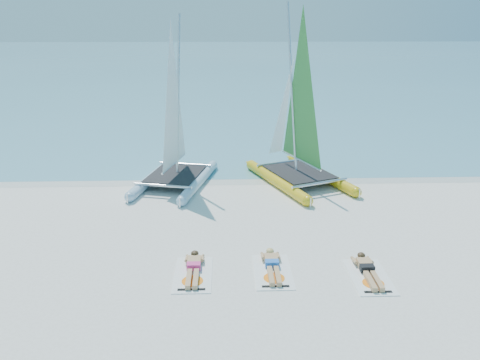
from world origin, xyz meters
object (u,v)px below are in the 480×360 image
object	(u,v)px
catamaran_yellow	(294,125)
towel_a	(193,274)
catamaran_blue	(174,135)
sunbather_a	(194,267)
towel_c	(369,276)
sunbather_b	(272,264)
towel_b	(273,272)
sunbather_c	(367,269)

from	to	relation	value
catamaran_yellow	towel_a	world-z (taller)	catamaran_yellow
catamaran_blue	sunbather_a	xyz separation A→B (m)	(1.14, -7.12, -1.93)
catamaran_yellow	towel_c	bearing A→B (deg)	-105.56
sunbather_a	sunbather_b	distance (m)	2.13
catamaran_yellow	towel_b	bearing A→B (deg)	-123.89
towel_a	sunbather_a	xyz separation A→B (m)	(0.00, 0.19, 0.11)
sunbather_a	sunbather_b	world-z (taller)	same
sunbather_a	towel_c	bearing A→B (deg)	-5.56
catamaran_blue	towel_b	xyz separation A→B (m)	(3.27, -7.24, -2.04)
towel_c	towel_b	bearing A→B (deg)	172.40
catamaran_yellow	towel_a	distance (m)	8.91
sunbather_c	catamaran_yellow	bearing A→B (deg)	96.72
towel_a	sunbather_c	world-z (taller)	sunbather_c
catamaran_blue	towel_a	xyz separation A→B (m)	(1.14, -7.31, -2.04)
towel_a	towel_c	xyz separation A→B (m)	(4.65, -0.26, 0.00)
sunbather_b	towel_c	distance (m)	2.58
sunbather_b	sunbather_c	size ratio (longest dim) A/B	1.00
sunbather_b	towel_a	bearing A→B (deg)	-172.85
catamaran_yellow	sunbather_b	distance (m)	7.97
sunbather_c	sunbather_a	bearing A→B (deg)	176.78
catamaran_yellow	towel_c	xyz separation A→B (m)	(0.92, -8.02, -2.29)
catamaran_yellow	sunbather_c	distance (m)	8.18
sunbather_a	sunbather_c	distance (m)	4.66
towel_a	sunbather_b	world-z (taller)	sunbather_b
towel_a	sunbather_a	size ratio (longest dim) A/B	1.07
sunbather_b	sunbather_a	bearing A→B (deg)	-177.98
sunbather_a	towel_c	xyz separation A→B (m)	(4.65, -0.45, -0.11)
catamaran_blue	sunbather_a	bearing A→B (deg)	-67.44
catamaran_blue	catamaran_yellow	world-z (taller)	catamaran_yellow
sunbather_a	catamaran_blue	bearing A→B (deg)	99.12
towel_a	towel_b	distance (m)	2.13
sunbather_a	sunbather_c	bearing A→B (deg)	-3.22
sunbather_b	towel_b	bearing A→B (deg)	-90.00
sunbather_a	towel_b	world-z (taller)	sunbather_a
towel_a	sunbather_b	xyz separation A→B (m)	(2.13, 0.27, 0.11)
sunbather_b	sunbather_c	bearing A→B (deg)	-7.60
catamaran_blue	towel_c	xyz separation A→B (m)	(5.80, -7.58, -2.04)
catamaran_blue	sunbather_a	distance (m)	7.47
towel_a	towel_b	size ratio (longest dim) A/B	1.00
towel_a	sunbather_a	distance (m)	0.22
towel_b	sunbather_c	distance (m)	2.53
towel_a	towel_b	world-z (taller)	same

